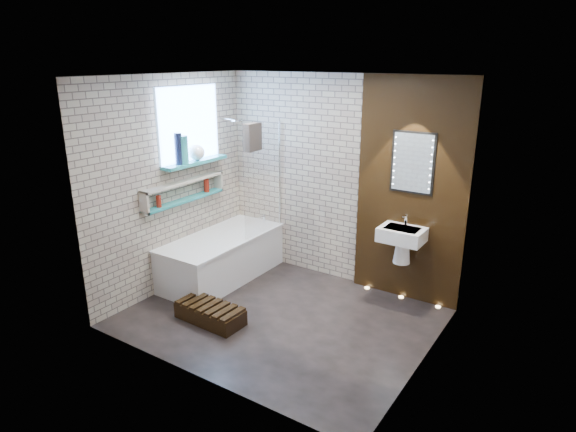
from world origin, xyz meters
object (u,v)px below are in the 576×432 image
Objects in this scene: washbasin at (402,239)px; bathtub at (222,257)px; walnut_step at (210,314)px; led_mirror at (413,163)px; bath_screen at (263,180)px.

bathtub is at bearing -163.99° from washbasin.
walnut_step is (-1.55, -1.57, -0.70)m from washbasin.
washbasin is at bearing 16.01° from bathtub.
led_mirror is (0.00, 0.16, 0.86)m from washbasin.
bathtub is 2.68m from led_mirror.
led_mirror is at bearing 19.78° from bathtub.
bath_screen is (0.35, 0.44, 0.99)m from bathtub.
bathtub is at bearing -128.90° from bath_screen.
washbasin is at bearing -90.00° from led_mirror.
walnut_step is (-1.55, -1.73, -1.56)m from led_mirror.
led_mirror reaches higher than washbasin.
led_mirror is at bearing 48.08° from walnut_step.
bath_screen is 1.85m from walnut_step.
bathtub is 1.24× the size of bath_screen.
bath_screen reaches higher than washbasin.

